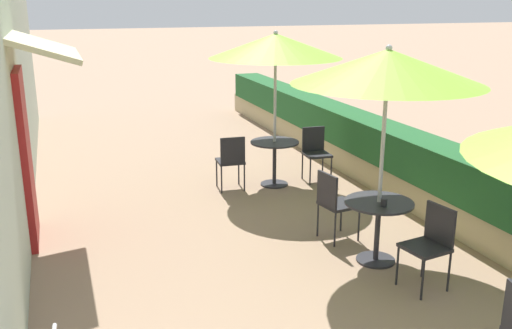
{
  "coord_description": "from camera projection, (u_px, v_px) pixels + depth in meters",
  "views": [
    {
      "loc": [
        -2.0,
        -0.58,
        2.87
      ],
      "look_at": [
        0.15,
        5.47,
        1.0
      ],
      "focal_mm": 40.0,
      "sensor_mm": 36.0,
      "label": 1
    }
  ],
  "objects": [
    {
      "name": "coffee_cup_mid",
      "position": [
        384.0,
        202.0,
        6.13
      ],
      "size": [
        0.07,
        0.07,
        0.09
      ],
      "color": "#232328",
      "rests_on": "patio_table_mid"
    },
    {
      "name": "cafe_chair_mid_left",
      "position": [
        334.0,
        200.0,
        6.92
      ],
      "size": [
        0.46,
        0.46,
        0.87
      ],
      "rotation": [
        0.0,
        0.0,
        4.87
      ],
      "color": "#232328",
      "rests_on": "ground_plane"
    },
    {
      "name": "cafe_chair_far_left",
      "position": [
        315.0,
        149.0,
        9.27
      ],
      "size": [
        0.43,
        0.43,
        0.87
      ],
      "rotation": [
        0.0,
        0.0,
        9.36
      ],
      "color": "#232328",
      "rests_on": "ground_plane"
    },
    {
      "name": "cafe_facade_wall",
      "position": [
        5.0,
        65.0,
        6.99
      ],
      "size": [
        0.98,
        14.47,
        4.2
      ],
      "color": "#B2C1AD",
      "rests_on": "ground_plane"
    },
    {
      "name": "patio_umbrella_far",
      "position": [
        276.0,
        46.0,
        8.54
      ],
      "size": [
        2.02,
        2.02,
        2.42
      ],
      "color": "#B7B7BC",
      "rests_on": "ground_plane"
    },
    {
      "name": "planter_hedge",
      "position": [
        374.0,
        150.0,
        9.16
      ],
      "size": [
        0.6,
        13.47,
        1.01
      ],
      "color": "tan",
      "rests_on": "ground_plane"
    },
    {
      "name": "patio_table_mid",
      "position": [
        378.0,
        218.0,
        6.35
      ],
      "size": [
        0.76,
        0.76,
        0.72
      ],
      "color": "#28282D",
      "rests_on": "ground_plane"
    },
    {
      "name": "patio_table_far",
      "position": [
        275.0,
        154.0,
        9.01
      ],
      "size": [
        0.76,
        0.76,
        0.72
      ],
      "color": "#28282D",
      "rests_on": "ground_plane"
    },
    {
      "name": "cafe_chair_far_right",
      "position": [
        231.0,
        158.0,
        8.75
      ],
      "size": [
        0.43,
        0.43,
        0.87
      ],
      "rotation": [
        0.0,
        0.0,
        12.5
      ],
      "color": "#232328",
      "rests_on": "ground_plane"
    },
    {
      "name": "patio_umbrella_mid",
      "position": [
        388.0,
        67.0,
        5.88
      ],
      "size": [
        2.02,
        2.02,
        2.42
      ],
      "color": "#B7B7BC",
      "rests_on": "ground_plane"
    },
    {
      "name": "cafe_chair_mid_right",
      "position": [
        431.0,
        240.0,
        5.77
      ],
      "size": [
        0.46,
        0.46,
        0.87
      ],
      "rotation": [
        0.0,
        0.0,
        8.01
      ],
      "color": "#232328",
      "rests_on": "ground_plane"
    }
  ]
}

